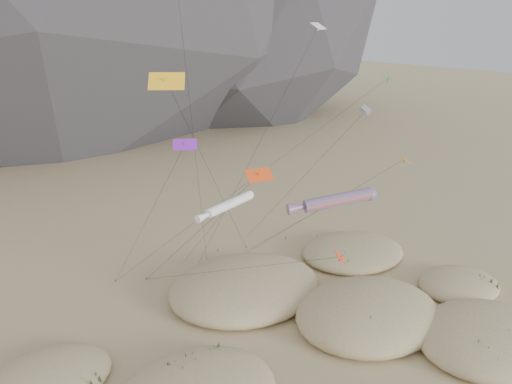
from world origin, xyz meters
The scene contains 8 objects.
ground centered at (0.00, 0.00, 0.00)m, with size 500.00×500.00×0.00m, color #CCB789.
dunes centered at (-0.79, 4.19, 0.70)m, with size 48.13×38.17×3.82m.
dune_grass centered at (-1.45, 4.01, 0.84)m, with size 44.95×30.52×1.44m.
kite_stakes centered at (0.98, 23.35, 0.15)m, with size 25.68×3.82×0.30m.
rainbow_tube_kite centered at (3.32, 7.77, 11.30)m, with size 8.27×17.26×12.25m.
white_tube_kite centered at (-5.30, 12.14, 11.34)m, with size 6.59×14.35×12.01m.
multi_parafoil centered at (9.64, 10.98, 18.12)m, with size 4.21×17.12×18.82m.
delta_kites centered at (1.16, 11.79, 17.33)m, with size 29.60×20.68×26.38m.
Camera 1 is at (-26.51, -22.64, 26.45)m, focal length 35.00 mm.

